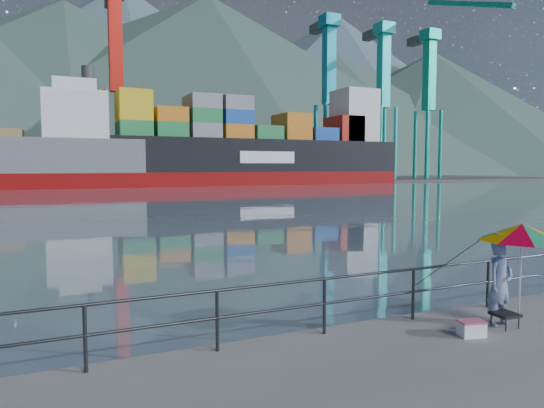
{
  "coord_description": "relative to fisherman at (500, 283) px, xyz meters",
  "views": [
    {
      "loc": [
        -5.33,
        -5.66,
        3.0
      ],
      "look_at": [
        -0.1,
        6.0,
        2.0
      ],
      "focal_mm": 32.0,
      "sensor_mm": 36.0,
      "label": 1
    }
  ],
  "objects": [
    {
      "name": "beach_umbrella",
      "position": [
        0.33,
        -0.16,
        0.96
      ],
      "size": [
        1.82,
        1.82,
        1.93
      ],
      "color": "white",
      "rests_on": "ground"
    },
    {
      "name": "fisherman",
      "position": [
        0.0,
        0.0,
        0.0
      ],
      "size": [
        0.62,
        0.44,
        1.61
      ],
      "primitive_type": "imported",
      "rotation": [
        0.0,
        0.0,
        0.1
      ],
      "color": "navy",
      "rests_on": "ground"
    },
    {
      "name": "fishing_rod",
      "position": [
        -0.08,
        1.35,
        -0.8
      ],
      "size": [
        0.1,
        1.89,
        1.33
      ],
      "primitive_type": "cylinder",
      "rotation": [
        0.96,
        0.0,
        -0.04
      ],
      "color": "black",
      "rests_on": "ground"
    },
    {
      "name": "folding_stool",
      "position": [
        -0.04,
        -0.17,
        -0.66
      ],
      "size": [
        0.45,
        0.45,
        0.28
      ],
      "color": "black",
      "rests_on": "ground"
    },
    {
      "name": "container_ship",
      "position": [
        27.09,
        73.54,
        5.09
      ],
      "size": [
        53.33,
        8.89,
        18.1
      ],
      "color": "maroon",
      "rests_on": "ground"
    },
    {
      "name": "cooler_bag",
      "position": [
        -0.97,
        -0.26,
        -0.68
      ],
      "size": [
        0.49,
        0.39,
        0.25
      ],
      "primitive_type": "cube",
      "rotation": [
        0.0,
        0.0,
        -0.26
      ],
      "color": "white",
      "rests_on": "ground"
    },
    {
      "name": "container_stacks",
      "position": [
        31.3,
        93.24,
        2.37
      ],
      "size": [
        58.0,
        8.4,
        7.8
      ],
      "color": "#267F3F",
      "rests_on": "ground"
    },
    {
      "name": "guardrail",
      "position": [
        -2.28,
        0.92,
        -0.28
      ],
      "size": [
        22.0,
        0.06,
        1.03
      ],
      "color": "#2D3033",
      "rests_on": "ground"
    },
    {
      "name": "mountains",
      "position": [
        36.54,
        206.96,
        34.75
      ],
      "size": [
        600.0,
        332.8,
        80.0
      ],
      "color": "#385147",
      "rests_on": "ground"
    },
    {
      "name": "harbor_water",
      "position": [
        -2.28,
        129.22,
        -0.8
      ],
      "size": [
        500.0,
        280.0,
        0.0
      ],
      "primitive_type": "cube",
      "color": "slate",
      "rests_on": "ground"
    },
    {
      "name": "port_cranes",
      "position": [
        28.72,
        83.22,
        15.2
      ],
      "size": [
        116.0,
        28.0,
        38.4
      ],
      "color": "#BE4827",
      "rests_on": "ground"
    },
    {
      "name": "far_dock",
      "position": [
        7.72,
        92.22,
        -0.8
      ],
      "size": [
        200.0,
        40.0,
        0.4
      ],
      "primitive_type": "cube",
      "color": "#514F4C",
      "rests_on": "ground"
    }
  ]
}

